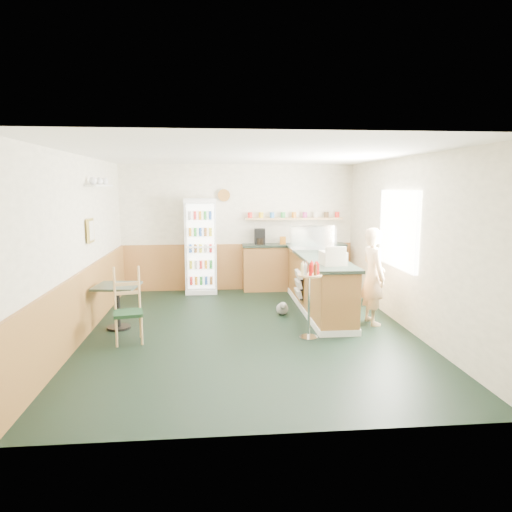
{
  "coord_description": "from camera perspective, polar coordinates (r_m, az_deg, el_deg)",
  "views": [
    {
      "loc": [
        -0.51,
        -6.83,
        2.23
      ],
      "look_at": [
        0.17,
        0.6,
        1.09
      ],
      "focal_mm": 32.0,
      "sensor_mm": 36.0,
      "label": 1
    }
  ],
  "objects": [
    {
      "name": "ground",
      "position": [
        7.21,
        -0.91,
        -9.38
      ],
      "size": [
        6.0,
        6.0,
        0.0
      ],
      "primitive_type": "plane",
      "color": "black",
      "rests_on": "ground"
    },
    {
      "name": "service_counter",
      "position": [
        8.32,
        7.85,
        -3.72
      ],
      "size": [
        0.68,
        3.01,
        1.01
      ],
      "color": "#A76236",
      "rests_on": "ground"
    },
    {
      "name": "drinks_fridge",
      "position": [
        9.66,
        -6.91,
        1.24
      ],
      "size": [
        0.66,
        0.54,
        1.99
      ],
      "color": "white",
      "rests_on": "ground"
    },
    {
      "name": "back_counter",
      "position": [
        9.93,
        4.7,
        -1.12
      ],
      "size": [
        2.24,
        0.42,
        1.69
      ],
      "color": "#A76236",
      "rests_on": "ground"
    },
    {
      "name": "cafe_chair",
      "position": [
        6.9,
        -15.6,
        -5.64
      ],
      "size": [
        0.48,
        0.48,
        1.08
      ],
      "rotation": [
        0.0,
        0.0,
        0.2
      ],
      "color": "#15311B",
      "rests_on": "ground"
    },
    {
      "name": "dog_doorstop",
      "position": [
        8.06,
        3.32,
        -6.54
      ],
      "size": [
        0.21,
        0.28,
        0.26
      ],
      "rotation": [
        0.0,
        0.0,
        -0.13
      ],
      "color": "#959690",
      "rests_on": "ground"
    },
    {
      "name": "room_envelope",
      "position": [
        7.6,
        -3.07,
        3.31
      ],
      "size": [
        5.04,
        6.02,
        2.72
      ],
      "color": "white",
      "rests_on": "ground"
    },
    {
      "name": "shopkeeper",
      "position": [
        7.65,
        14.45,
        -2.47
      ],
      "size": [
        0.43,
        0.56,
        1.58
      ],
      "primitive_type": "imported",
      "rotation": [
        0.0,
        0.0,
        1.66
      ],
      "color": "tan",
      "rests_on": "ground"
    },
    {
      "name": "newspaper_rack",
      "position": [
        8.3,
        5.35,
        -3.56
      ],
      "size": [
        0.09,
        0.42,
        0.5
      ],
      "color": "black",
      "rests_on": "ground"
    },
    {
      "name": "display_case",
      "position": [
        8.77,
        7.07,
        2.16
      ],
      "size": [
        0.85,
        0.44,
        0.48
      ],
      "color": "silver",
      "rests_on": "service_counter"
    },
    {
      "name": "cafe_table",
      "position": [
        7.53,
        -16.94,
        -5.04
      ],
      "size": [
        0.72,
        0.72,
        0.71
      ],
      "rotation": [
        0.0,
        0.0,
        -0.13
      ],
      "color": "black",
      "rests_on": "ground"
    },
    {
      "name": "cash_register",
      "position": [
        7.31,
        9.59,
        -0.25
      ],
      "size": [
        0.39,
        0.4,
        0.21
      ],
      "primitive_type": "cube",
      "rotation": [
        0.0,
        0.0,
        0.06
      ],
      "color": "beige",
      "rests_on": "service_counter"
    },
    {
      "name": "condiment_stand",
      "position": [
        6.75,
        6.7,
        -3.94
      ],
      "size": [
        0.36,
        0.36,
        1.13
      ],
      "rotation": [
        0.0,
        0.0,
        0.42
      ],
      "color": "silver",
      "rests_on": "ground"
    }
  ]
}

